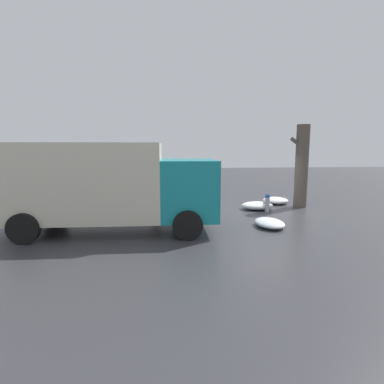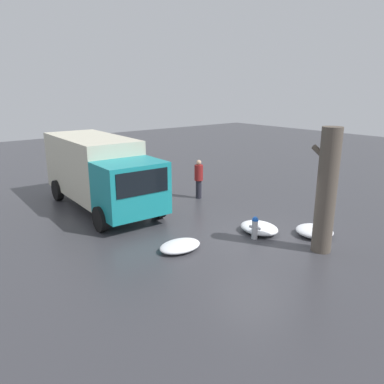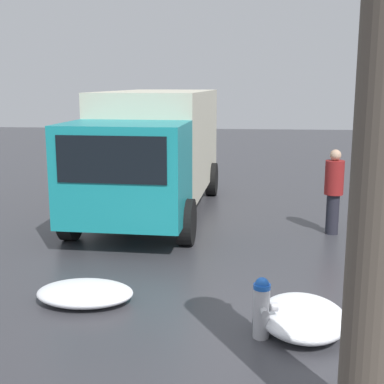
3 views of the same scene
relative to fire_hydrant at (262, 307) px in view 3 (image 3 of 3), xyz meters
The scene contains 6 objects.
ground_plane 0.40m from the fire_hydrant, 100.09° to the left, with size 60.00×60.00×0.00m, color #38383D.
fire_hydrant is the anchor object (origin of this frame).
delivery_truck 6.97m from the fire_hydrant, 20.11° to the left, with size 7.09×2.87×2.88m.
pedestrian 5.08m from the fire_hydrant, 18.60° to the right, with size 0.38×0.38×1.76m.
snow_pile_curbside 0.63m from the fire_hydrant, 63.64° to the right, with size 1.41×1.11×0.34m.
snow_pile_by_tree 2.63m from the fire_hydrant, 71.00° to the left, with size 0.96×1.39×0.27m.
Camera 3 is at (-6.15, 0.28, 3.09)m, focal length 50.00 mm.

